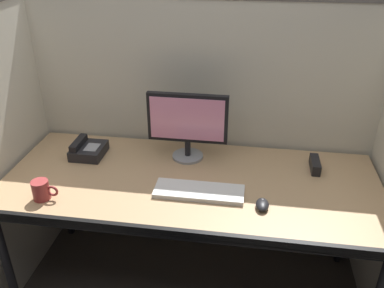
{
  "coord_description": "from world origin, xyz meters",
  "views": [
    {
      "loc": [
        0.27,
        -1.4,
        1.87
      ],
      "look_at": [
        0.0,
        0.35,
        0.92
      ],
      "focal_mm": 37.95,
      "sensor_mm": 36.0,
      "label": 1
    }
  ],
  "objects_px": {
    "keyboard_main": "(199,191)",
    "computer_mouse": "(262,205)",
    "monitor_center": "(187,122)",
    "desk_phone": "(88,150)",
    "coffee_mug": "(42,190)",
    "red_stapler": "(315,165)",
    "desk": "(190,189)"
  },
  "relations": [
    {
      "from": "desk_phone",
      "to": "keyboard_main",
      "type": "bearing_deg",
      "value": -22.43
    },
    {
      "from": "red_stapler",
      "to": "monitor_center",
      "type": "bearing_deg",
      "value": 178.05
    },
    {
      "from": "desk",
      "to": "desk_phone",
      "type": "distance_m",
      "value": 0.64
    },
    {
      "from": "desk",
      "to": "monitor_center",
      "type": "xyz_separation_m",
      "value": [
        -0.05,
        0.24,
        0.27
      ]
    },
    {
      "from": "desk_phone",
      "to": "coffee_mug",
      "type": "relative_size",
      "value": 1.51
    },
    {
      "from": "desk",
      "to": "coffee_mug",
      "type": "relative_size",
      "value": 15.08
    },
    {
      "from": "computer_mouse",
      "to": "desk_phone",
      "type": "distance_m",
      "value": 1.02
    },
    {
      "from": "computer_mouse",
      "to": "red_stapler",
      "type": "bearing_deg",
      "value": 54.23
    },
    {
      "from": "keyboard_main",
      "to": "coffee_mug",
      "type": "xyz_separation_m",
      "value": [
        -0.72,
        -0.15,
        0.04
      ]
    },
    {
      "from": "desk",
      "to": "keyboard_main",
      "type": "distance_m",
      "value": 0.13
    },
    {
      "from": "monitor_center",
      "to": "keyboard_main",
      "type": "xyz_separation_m",
      "value": [
        0.11,
        -0.33,
        -0.2
      ]
    },
    {
      "from": "keyboard_main",
      "to": "desk",
      "type": "bearing_deg",
      "value": 121.09
    },
    {
      "from": "computer_mouse",
      "to": "coffee_mug",
      "type": "distance_m",
      "value": 1.03
    },
    {
      "from": "monitor_center",
      "to": "red_stapler",
      "type": "height_order",
      "value": "monitor_center"
    },
    {
      "from": "desk",
      "to": "computer_mouse",
      "type": "bearing_deg",
      "value": -24.91
    },
    {
      "from": "desk",
      "to": "keyboard_main",
      "type": "xyz_separation_m",
      "value": [
        0.06,
        -0.1,
        0.06
      ]
    },
    {
      "from": "monitor_center",
      "to": "desk",
      "type": "bearing_deg",
      "value": -77.87
    },
    {
      "from": "keyboard_main",
      "to": "computer_mouse",
      "type": "xyz_separation_m",
      "value": [
        0.3,
        -0.07,
        0.01
      ]
    },
    {
      "from": "keyboard_main",
      "to": "desk_phone",
      "type": "xyz_separation_m",
      "value": [
        -0.66,
        0.27,
        0.02
      ]
    },
    {
      "from": "desk_phone",
      "to": "coffee_mug",
      "type": "height_order",
      "value": "coffee_mug"
    },
    {
      "from": "monitor_center",
      "to": "desk_phone",
      "type": "height_order",
      "value": "monitor_center"
    },
    {
      "from": "desk",
      "to": "desk_phone",
      "type": "height_order",
      "value": "desk_phone"
    },
    {
      "from": "desk",
      "to": "red_stapler",
      "type": "relative_size",
      "value": 12.67
    },
    {
      "from": "desk_phone",
      "to": "coffee_mug",
      "type": "distance_m",
      "value": 0.43
    },
    {
      "from": "computer_mouse",
      "to": "coffee_mug",
      "type": "height_order",
      "value": "coffee_mug"
    },
    {
      "from": "desk_phone",
      "to": "coffee_mug",
      "type": "bearing_deg",
      "value": -97.65
    },
    {
      "from": "monitor_center",
      "to": "red_stapler",
      "type": "xyz_separation_m",
      "value": [
        0.68,
        -0.02,
        -0.19
      ]
    },
    {
      "from": "desk",
      "to": "desk_phone",
      "type": "bearing_deg",
      "value": 163.69
    },
    {
      "from": "keyboard_main",
      "to": "computer_mouse",
      "type": "bearing_deg",
      "value": -13.05
    },
    {
      "from": "keyboard_main",
      "to": "desk_phone",
      "type": "relative_size",
      "value": 2.26
    },
    {
      "from": "keyboard_main",
      "to": "red_stapler",
      "type": "bearing_deg",
      "value": 28.41
    },
    {
      "from": "monitor_center",
      "to": "keyboard_main",
      "type": "height_order",
      "value": "monitor_center"
    }
  ]
}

